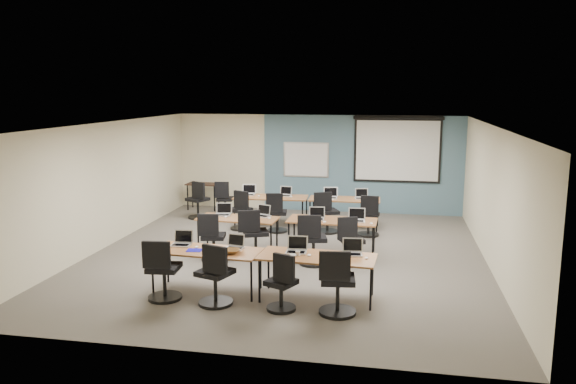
% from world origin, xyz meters
% --- Properties ---
extents(floor, '(8.00, 9.00, 0.02)m').
position_xyz_m(floor, '(0.00, 0.00, 0.00)').
color(floor, '#6B6354').
rests_on(floor, ground).
extents(ceiling, '(8.00, 9.00, 0.02)m').
position_xyz_m(ceiling, '(0.00, 0.00, 2.70)').
color(ceiling, white).
rests_on(ceiling, ground).
extents(wall_back, '(8.00, 0.04, 2.70)m').
position_xyz_m(wall_back, '(0.00, 4.50, 1.35)').
color(wall_back, beige).
rests_on(wall_back, ground).
extents(wall_front, '(8.00, 0.04, 2.70)m').
position_xyz_m(wall_front, '(0.00, -4.50, 1.35)').
color(wall_front, beige).
rests_on(wall_front, ground).
extents(wall_left, '(0.04, 9.00, 2.70)m').
position_xyz_m(wall_left, '(-4.00, 0.00, 1.35)').
color(wall_left, beige).
rests_on(wall_left, ground).
extents(wall_right, '(0.04, 9.00, 2.70)m').
position_xyz_m(wall_right, '(4.00, 0.00, 1.35)').
color(wall_right, beige).
rests_on(wall_right, ground).
extents(blue_accent_panel, '(5.50, 0.04, 2.70)m').
position_xyz_m(blue_accent_panel, '(1.25, 4.47, 1.35)').
color(blue_accent_panel, '#3D5977').
rests_on(blue_accent_panel, wall_back).
extents(whiteboard, '(1.28, 0.03, 0.98)m').
position_xyz_m(whiteboard, '(-0.30, 4.43, 1.45)').
color(whiteboard, silver).
rests_on(whiteboard, wall_back).
extents(projector_screen, '(2.40, 0.10, 1.82)m').
position_xyz_m(projector_screen, '(2.20, 4.41, 1.89)').
color(projector_screen, black).
rests_on(projector_screen, wall_back).
extents(training_table_front_left, '(1.82, 0.76, 0.73)m').
position_xyz_m(training_table_front_left, '(-0.92, -2.32, 0.69)').
color(training_table_front_left, brown).
rests_on(training_table_front_left, floor).
extents(training_table_front_right, '(1.89, 0.79, 0.73)m').
position_xyz_m(training_table_front_right, '(0.95, -2.32, 0.69)').
color(training_table_front_right, olive).
rests_on(training_table_front_right, floor).
extents(training_table_mid_left, '(1.68, 0.70, 0.73)m').
position_xyz_m(training_table_mid_left, '(-1.07, 0.09, 0.68)').
color(training_table_mid_left, '#965B2B').
rests_on(training_table_mid_left, floor).
extents(training_table_mid_right, '(1.83, 0.76, 0.73)m').
position_xyz_m(training_table_mid_right, '(0.90, 0.29, 0.69)').
color(training_table_mid_right, brown).
rests_on(training_table_mid_right, floor).
extents(training_table_back_left, '(1.84, 0.77, 0.73)m').
position_xyz_m(training_table_back_left, '(-0.90, 2.55, 0.69)').
color(training_table_back_left, olive).
rests_on(training_table_back_left, floor).
extents(training_table_back_right, '(1.75, 0.73, 0.73)m').
position_xyz_m(training_table_back_right, '(0.95, 2.63, 0.68)').
color(training_table_back_right, brown).
rests_on(training_table_back_right, floor).
extents(laptop_0, '(0.33, 0.28, 0.25)m').
position_xyz_m(laptop_0, '(-1.45, -2.11, 0.79)').
color(laptop_0, '#A2A2A8').
rests_on(laptop_0, training_table_front_left).
extents(mouse_0, '(0.08, 0.10, 0.03)m').
position_xyz_m(mouse_0, '(-1.14, -2.22, 0.74)').
color(mouse_0, white).
rests_on(mouse_0, training_table_front_left).
extents(task_chair_0, '(0.56, 0.56, 1.03)m').
position_xyz_m(task_chair_0, '(-1.51, -2.84, 0.43)').
color(task_chair_0, black).
rests_on(task_chair_0, floor).
extents(laptop_1, '(0.30, 0.26, 0.23)m').
position_xyz_m(laptop_1, '(-0.49, -2.13, 0.79)').
color(laptop_1, '#B6B6C0').
rests_on(laptop_1, training_table_front_left).
extents(mouse_1, '(0.07, 0.10, 0.03)m').
position_xyz_m(mouse_1, '(-0.38, -2.24, 0.74)').
color(mouse_1, white).
rests_on(mouse_1, training_table_front_left).
extents(task_chair_1, '(0.57, 0.55, 1.03)m').
position_xyz_m(task_chair_1, '(-0.59, -2.90, 0.43)').
color(task_chair_1, black).
rests_on(task_chair_1, floor).
extents(laptop_2, '(0.34, 0.29, 0.26)m').
position_xyz_m(laptop_2, '(0.58, -2.17, 0.79)').
color(laptop_2, '#BDBDBD').
rests_on(laptop_2, training_table_front_right).
extents(mouse_2, '(0.08, 0.11, 0.03)m').
position_xyz_m(mouse_2, '(0.82, -2.34, 0.74)').
color(mouse_2, white).
rests_on(mouse_2, training_table_front_right).
extents(task_chair_2, '(0.49, 0.46, 0.95)m').
position_xyz_m(task_chair_2, '(0.49, -2.93, 0.39)').
color(task_chair_2, black).
rests_on(task_chair_2, floor).
extents(laptop_3, '(0.33, 0.28, 0.25)m').
position_xyz_m(laptop_3, '(1.50, -2.12, 0.79)').
color(laptop_3, '#B6B6B6').
rests_on(laptop_3, training_table_front_right).
extents(mouse_3, '(0.08, 0.10, 0.03)m').
position_xyz_m(mouse_3, '(1.74, -2.32, 0.74)').
color(mouse_3, white).
rests_on(mouse_3, training_table_front_right).
extents(task_chair_3, '(0.58, 0.58, 1.05)m').
position_xyz_m(task_chair_3, '(1.34, -2.93, 0.44)').
color(task_chair_3, black).
rests_on(task_chair_3, floor).
extents(laptop_4, '(0.33, 0.28, 0.25)m').
position_xyz_m(laptop_4, '(-1.45, 0.29, 0.79)').
color(laptop_4, silver).
rests_on(laptop_4, training_table_mid_left).
extents(mouse_4, '(0.07, 0.10, 0.03)m').
position_xyz_m(mouse_4, '(-1.33, 0.09, 0.74)').
color(mouse_4, white).
rests_on(mouse_4, training_table_mid_left).
extents(task_chair_4, '(0.51, 0.51, 0.99)m').
position_xyz_m(task_chair_4, '(-1.39, -0.64, 0.41)').
color(task_chair_4, black).
rests_on(task_chair_4, floor).
extents(laptop_5, '(0.31, 0.26, 0.24)m').
position_xyz_m(laptop_5, '(-0.58, 0.35, 0.79)').
color(laptop_5, '#ACABB6').
rests_on(laptop_5, training_table_mid_left).
extents(mouse_5, '(0.08, 0.11, 0.04)m').
position_xyz_m(mouse_5, '(-0.39, 0.13, 0.74)').
color(mouse_5, white).
rests_on(mouse_5, training_table_mid_left).
extents(task_chair_5, '(0.58, 0.55, 1.03)m').
position_xyz_m(task_chair_5, '(-0.62, -0.31, 0.42)').
color(task_chair_5, black).
rests_on(task_chair_5, floor).
extents(laptop_6, '(0.33, 0.28, 0.25)m').
position_xyz_m(laptop_6, '(0.58, 0.27, 0.79)').
color(laptop_6, '#BCBCBC').
rests_on(laptop_6, training_table_mid_right).
extents(mouse_6, '(0.07, 0.10, 0.04)m').
position_xyz_m(mouse_6, '(0.78, 0.02, 0.74)').
color(mouse_6, white).
rests_on(mouse_6, training_table_mid_right).
extents(task_chair_6, '(0.56, 0.56, 1.03)m').
position_xyz_m(task_chair_6, '(0.61, -0.55, 0.43)').
color(task_chair_6, black).
rests_on(task_chair_6, floor).
extents(laptop_7, '(0.34, 0.29, 0.26)m').
position_xyz_m(laptop_7, '(1.41, 0.26, 0.79)').
color(laptop_7, '#BABAC6').
rests_on(laptop_7, training_table_mid_right).
extents(mouse_7, '(0.07, 0.10, 0.03)m').
position_xyz_m(mouse_7, '(1.72, 0.06, 0.74)').
color(mouse_7, white).
rests_on(mouse_7, training_table_mid_right).
extents(task_chair_7, '(0.51, 0.49, 0.97)m').
position_xyz_m(task_chair_7, '(1.34, -0.32, 0.40)').
color(task_chair_7, black).
rests_on(task_chair_7, floor).
extents(laptop_8, '(0.34, 0.29, 0.26)m').
position_xyz_m(laptop_8, '(-1.52, 2.69, 0.79)').
color(laptop_8, silver).
rests_on(laptop_8, training_table_back_left).
extents(mouse_8, '(0.06, 0.09, 0.03)m').
position_xyz_m(mouse_8, '(-1.20, 2.52, 0.74)').
color(mouse_8, white).
rests_on(mouse_8, training_table_back_left).
extents(task_chair_8, '(0.54, 0.51, 0.99)m').
position_xyz_m(task_chair_8, '(-1.52, 1.92, 0.41)').
color(task_chair_8, black).
rests_on(task_chair_8, floor).
extents(laptop_9, '(0.31, 0.26, 0.24)m').
position_xyz_m(laptop_9, '(-0.56, 2.73, 0.79)').
color(laptop_9, silver).
rests_on(laptop_9, training_table_back_left).
extents(mouse_9, '(0.09, 0.11, 0.03)m').
position_xyz_m(mouse_9, '(-0.38, 2.56, 0.74)').
color(mouse_9, white).
rests_on(mouse_9, training_table_back_left).
extents(task_chair_9, '(0.49, 0.49, 0.98)m').
position_xyz_m(task_chair_9, '(-0.60, 1.85, 0.40)').
color(task_chair_9, black).
rests_on(task_chair_9, floor).
extents(laptop_10, '(0.35, 0.30, 0.27)m').
position_xyz_m(laptop_10, '(0.59, 2.63, 0.80)').
color(laptop_10, silver).
rests_on(laptop_10, training_table_back_right).
extents(mouse_10, '(0.06, 0.09, 0.03)m').
position_xyz_m(mouse_10, '(0.67, 2.43, 0.74)').
color(mouse_10, white).
rests_on(mouse_10, training_table_back_right).
extents(task_chair_10, '(0.58, 0.54, 1.01)m').
position_xyz_m(task_chair_10, '(0.58, 2.00, 0.42)').
color(task_chair_10, black).
rests_on(task_chair_10, floor).
extents(laptop_11, '(0.32, 0.27, 0.24)m').
position_xyz_m(laptop_11, '(1.36, 2.73, 0.79)').
color(laptop_11, '#BABABB').
rests_on(laptop_11, training_table_back_right).
extents(mouse_11, '(0.08, 0.10, 0.03)m').
position_xyz_m(mouse_11, '(1.68, 2.53, 0.74)').
color(mouse_11, white).
rests_on(mouse_11, training_table_back_right).
extents(task_chair_11, '(0.51, 0.51, 0.99)m').
position_xyz_m(task_chair_11, '(1.59, 1.88, 0.41)').
color(task_chair_11, black).
rests_on(task_chair_11, floor).
extents(blue_mousepad, '(0.27, 0.24, 0.01)m').
position_xyz_m(blue_mousepad, '(-1.12, -2.39, 0.73)').
color(blue_mousepad, '#0D0AA4').
rests_on(blue_mousepad, training_table_front_left).
extents(snack_bowl, '(0.33, 0.33, 0.08)m').
position_xyz_m(snack_bowl, '(-0.46, -2.43, 0.77)').
color(snack_bowl, olive).
rests_on(snack_bowl, training_table_front_left).
extents(snack_plate, '(0.24, 0.24, 0.01)m').
position_xyz_m(snack_plate, '(0.59, -2.31, 0.74)').
color(snack_plate, white).
rests_on(snack_plate, training_table_front_right).
extents(coffee_cup, '(0.06, 0.06, 0.06)m').
position_xyz_m(coffee_cup, '(0.64, -2.39, 0.77)').
color(coffee_cup, white).
rests_on(coffee_cup, snack_plate).
extents(utility_table, '(0.92, 0.51, 0.75)m').
position_xyz_m(utility_table, '(-3.22, 4.04, 0.66)').
color(utility_table, black).
rests_on(utility_table, floor).
extents(spare_chair_a, '(0.47, 0.47, 0.96)m').
position_xyz_m(spare_chair_a, '(-2.37, 3.33, 0.39)').
color(spare_chair_a, black).
rests_on(spare_chair_a, floor).
extents(spare_chair_b, '(0.59, 0.54, 1.02)m').
position_xyz_m(spare_chair_b, '(-2.95, 2.87, 0.42)').
color(spare_chair_b, black).
rests_on(spare_chair_b, floor).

